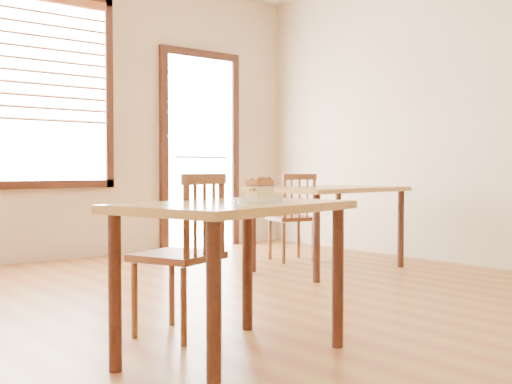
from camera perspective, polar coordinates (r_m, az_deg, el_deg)
ground at (r=3.07m, az=1.42°, el=-15.17°), size 8.00×8.00×0.00m
window_right at (r=6.64m, az=-19.60°, el=9.70°), size 1.76×0.10×1.96m
entry_door at (r=7.50m, az=-4.97°, el=4.20°), size 1.08×0.06×2.29m
cafe_table_main at (r=3.06m, az=-2.02°, el=-3.02°), size 1.23×0.96×0.75m
cafe_chair_main at (r=3.52m, az=-6.51°, el=-5.44°), size 0.52×0.52×0.89m
cafe_table_second at (r=5.85m, az=6.48°, el=-0.40°), size 1.39×0.99×0.75m
cafe_chair_second at (r=6.34m, az=3.31°, el=-2.20°), size 0.49×0.49×0.87m
plate at (r=3.11m, az=0.35°, el=-0.73°), size 0.22×0.22×0.02m
cake_slice at (r=3.11m, az=0.33°, el=0.37°), size 0.12×0.09×0.11m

